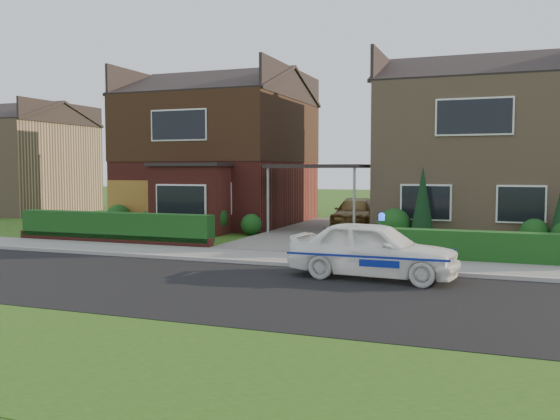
% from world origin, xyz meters
% --- Properties ---
extents(ground, '(120.00, 120.00, 0.00)m').
position_xyz_m(ground, '(0.00, 0.00, 0.00)').
color(ground, '#204412').
rests_on(ground, ground).
extents(road, '(60.00, 6.00, 0.02)m').
position_xyz_m(road, '(0.00, 0.00, 0.00)').
color(road, black).
rests_on(road, ground).
extents(kerb, '(60.00, 0.16, 0.12)m').
position_xyz_m(kerb, '(0.00, 3.05, 0.06)').
color(kerb, '#9E9993').
rests_on(kerb, ground).
extents(sidewalk, '(60.00, 2.00, 0.10)m').
position_xyz_m(sidewalk, '(0.00, 4.10, 0.05)').
color(sidewalk, slate).
rests_on(sidewalk, ground).
extents(grass_verge, '(60.00, 4.00, 0.01)m').
position_xyz_m(grass_verge, '(0.00, -5.00, 0.00)').
color(grass_verge, '#204412').
rests_on(grass_verge, ground).
extents(driveway, '(3.80, 12.00, 0.12)m').
position_xyz_m(driveway, '(0.00, 11.00, 0.06)').
color(driveway, '#666059').
rests_on(driveway, ground).
extents(house_left, '(7.50, 9.53, 7.25)m').
position_xyz_m(house_left, '(-5.78, 13.90, 3.81)').
color(house_left, maroon).
rests_on(house_left, ground).
extents(house_right, '(7.50, 8.06, 7.25)m').
position_xyz_m(house_right, '(5.80, 13.99, 3.66)').
color(house_right, '#95775B').
rests_on(house_right, ground).
extents(carport_link, '(3.80, 3.00, 2.77)m').
position_xyz_m(carport_link, '(0.00, 10.95, 2.66)').
color(carport_link, black).
rests_on(carport_link, ground).
extents(garage_door, '(2.20, 0.10, 2.10)m').
position_xyz_m(garage_door, '(-8.25, 9.96, 1.05)').
color(garage_door, brown).
rests_on(garage_door, ground).
extents(dwarf_wall, '(7.70, 0.25, 0.36)m').
position_xyz_m(dwarf_wall, '(-5.80, 5.30, 0.18)').
color(dwarf_wall, maroon).
rests_on(dwarf_wall, ground).
extents(hedge_left, '(7.50, 0.55, 0.90)m').
position_xyz_m(hedge_left, '(-5.80, 5.45, 0.00)').
color(hedge_left, '#133D16').
rests_on(hedge_left, ground).
extents(hedge_right, '(7.50, 0.55, 0.80)m').
position_xyz_m(hedge_right, '(5.80, 5.35, 0.00)').
color(hedge_right, '#133D16').
rests_on(hedge_right, ground).
extents(shrub_left_far, '(1.08, 1.08, 1.08)m').
position_xyz_m(shrub_left_far, '(-8.50, 9.50, 0.54)').
color(shrub_left_far, '#133D16').
rests_on(shrub_left_far, ground).
extents(shrub_left_mid, '(1.32, 1.32, 1.32)m').
position_xyz_m(shrub_left_mid, '(-4.00, 9.30, 0.66)').
color(shrub_left_mid, '#133D16').
rests_on(shrub_left_mid, ground).
extents(shrub_left_near, '(0.84, 0.84, 0.84)m').
position_xyz_m(shrub_left_near, '(-2.40, 9.60, 0.42)').
color(shrub_left_near, '#133D16').
rests_on(shrub_left_near, ground).
extents(shrub_right_near, '(1.20, 1.20, 1.20)m').
position_xyz_m(shrub_right_near, '(3.20, 9.40, 0.60)').
color(shrub_right_near, '#133D16').
rests_on(shrub_right_near, ground).
extents(shrub_right_mid, '(0.96, 0.96, 0.96)m').
position_xyz_m(shrub_right_mid, '(7.80, 9.50, 0.48)').
color(shrub_right_mid, '#133D16').
rests_on(shrub_right_mid, ground).
extents(conifer_a, '(0.90, 0.90, 2.60)m').
position_xyz_m(conifer_a, '(4.20, 9.20, 1.30)').
color(conifer_a, black).
rests_on(conifer_a, ground).
extents(neighbour_left, '(6.50, 7.00, 5.20)m').
position_xyz_m(neighbour_left, '(-20.00, 16.00, 2.60)').
color(neighbour_left, '#95775B').
rests_on(neighbour_left, ground).
extents(police_car, '(3.68, 4.11, 1.53)m').
position_xyz_m(police_car, '(3.89, 2.20, 0.68)').
color(police_car, white).
rests_on(police_car, ground).
extents(driveway_car, '(2.00, 4.19, 1.18)m').
position_xyz_m(driveway_car, '(1.00, 12.84, 0.71)').
color(driveway_car, brown).
rests_on(driveway_car, driveway).
extents(potted_plant_a, '(0.49, 0.36, 0.85)m').
position_xyz_m(potted_plant_a, '(-6.93, 9.00, 0.43)').
color(potted_plant_a, gray).
rests_on(potted_plant_a, ground).
extents(potted_plant_b, '(0.55, 0.52, 0.79)m').
position_xyz_m(potted_plant_b, '(-3.05, 6.57, 0.40)').
color(potted_plant_b, gray).
rests_on(potted_plant_b, ground).
extents(potted_plant_c, '(0.49, 0.49, 0.86)m').
position_xyz_m(potted_plant_c, '(-3.91, 6.17, 0.43)').
color(potted_plant_c, gray).
rests_on(potted_plant_c, ground).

